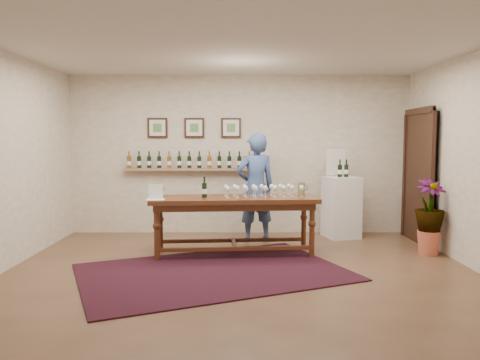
{
  "coord_description": "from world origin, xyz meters",
  "views": [
    {
      "loc": [
        -0.03,
        -5.83,
        1.68
      ],
      "look_at": [
        0.0,
        0.8,
        1.1
      ],
      "focal_mm": 35.0,
      "sensor_mm": 36.0,
      "label": 1
    }
  ],
  "objects_px": {
    "display_pedestal": "(341,207)",
    "potted_plant": "(429,217)",
    "tasting_table": "(234,206)",
    "person": "(256,188)"
  },
  "relations": [
    {
      "from": "tasting_table",
      "to": "display_pedestal",
      "type": "height_order",
      "value": "display_pedestal"
    },
    {
      "from": "tasting_table",
      "to": "potted_plant",
      "type": "relative_size",
      "value": 2.55
    },
    {
      "from": "tasting_table",
      "to": "display_pedestal",
      "type": "distance_m",
      "value": 2.2
    },
    {
      "from": "tasting_table",
      "to": "person",
      "type": "height_order",
      "value": "person"
    },
    {
      "from": "display_pedestal",
      "to": "potted_plant",
      "type": "bearing_deg",
      "value": -50.5
    },
    {
      "from": "tasting_table",
      "to": "person",
      "type": "bearing_deg",
      "value": 65.25
    },
    {
      "from": "potted_plant",
      "to": "person",
      "type": "height_order",
      "value": "person"
    },
    {
      "from": "tasting_table",
      "to": "person",
      "type": "xyz_separation_m",
      "value": [
        0.35,
        0.93,
        0.17
      ]
    },
    {
      "from": "potted_plant",
      "to": "display_pedestal",
      "type": "bearing_deg",
      "value": 129.5
    },
    {
      "from": "display_pedestal",
      "to": "person",
      "type": "distance_m",
      "value": 1.55
    }
  ]
}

